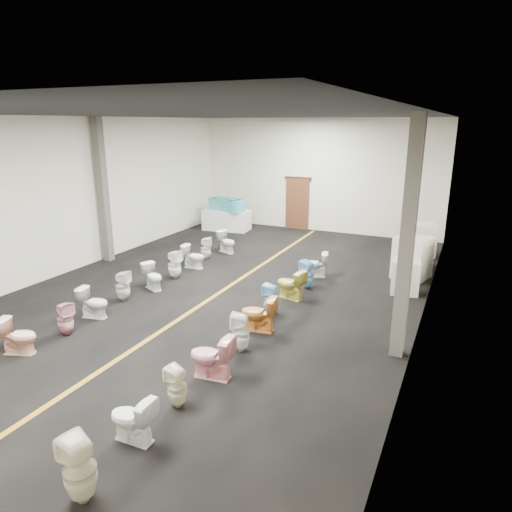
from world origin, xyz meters
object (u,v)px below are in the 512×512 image
object	(u,v)px
toilet_left_7	(174,264)
toilet_right_9	(315,264)
bathtub	(226,204)
appliance_crate_d	(422,240)
toilet_left_5	(123,286)
toilet_right_4	(241,332)
toilet_left_6	(153,276)
toilet_right_0	(80,470)
toilet_right_6	(271,299)
appliance_crate_a	(405,276)
toilet_left_2	(18,336)
toilet_right_2	(177,387)
toilet_left_9	(206,248)
appliance_crate_b	(412,258)
toilet_right_1	(132,419)
toilet_right_3	(212,357)
toilet_right_5	(259,314)
toilet_left_4	(94,303)
toilet_left_10	(227,242)
toilet_right_7	(291,284)
toilet_left_3	(65,318)
toilet_left_8	(194,257)
toilet_right_8	(307,275)
display_table	(227,220)
appliance_crate_c	(417,252)

from	to	relation	value
toilet_left_7	toilet_right_9	size ratio (longest dim) A/B	1.13
bathtub	appliance_crate_d	bearing A→B (deg)	11.50
toilet_left_5	toilet_right_4	world-z (taller)	toilet_right_4
toilet_left_6	toilet_right_4	distance (m)	4.26
toilet_right_0	toilet_right_6	world-z (taller)	toilet_right_0
appliance_crate_a	toilet_left_2	xyz separation A→B (m)	(-6.30, -6.62, -0.08)
appliance_crate_d	toilet_right_2	size ratio (longest dim) A/B	1.61
appliance_crate_d	toilet_left_9	world-z (taller)	appliance_crate_d
appliance_crate_b	toilet_right_1	world-z (taller)	appliance_crate_b
toilet_right_3	toilet_right_5	xyz separation A→B (m)	(-0.05, 2.06, -0.01)
toilet_left_5	toilet_left_4	bearing A→B (deg)	174.75
toilet_left_9	toilet_left_10	world-z (taller)	toilet_left_10
toilet_right_6	toilet_right_7	bearing A→B (deg)	173.49
toilet_left_9	appliance_crate_b	bearing A→B (deg)	-98.15
toilet_left_5	toilet_left_6	distance (m)	1.02
toilet_left_3	toilet_left_9	xyz separation A→B (m)	(-0.22, 6.02, 0.00)
bathtub	toilet_left_2	distance (m)	11.18
toilet_left_5	toilet_left_8	world-z (taller)	toilet_left_5
appliance_crate_b	toilet_right_8	bearing A→B (deg)	-139.08
toilet_left_9	toilet_right_5	size ratio (longest dim) A/B	0.95
toilet_right_5	toilet_left_8	bearing A→B (deg)	-138.50
toilet_left_8	toilet_right_0	world-z (taller)	toilet_right_0
bathtub	toilet_right_7	distance (m)	8.07
toilet_left_4	toilet_left_8	xyz separation A→B (m)	(0.05, 4.13, 0.01)
appliance_crate_a	toilet_right_4	xyz separation A→B (m)	(-2.45, -4.70, -0.05)
appliance_crate_a	toilet_right_8	bearing A→B (deg)	-161.59
display_table	toilet_left_8	bearing A→B (deg)	-72.46
toilet_right_3	toilet_left_3	bearing A→B (deg)	-98.06
toilet_left_7	toilet_right_7	distance (m)	3.58
toilet_left_6	toilet_right_4	size ratio (longest dim) A/B	0.89
display_table	toilet_left_3	world-z (taller)	display_table
appliance_crate_c	toilet_left_9	distance (m)	6.67
appliance_crate_c	toilet_left_5	distance (m)	8.79
toilet_left_5	toilet_right_1	distance (m)	5.52
toilet_left_6	toilet_right_7	bearing A→B (deg)	-51.08
toilet_right_2	toilet_right_6	size ratio (longest dim) A/B	0.92
toilet_right_6	appliance_crate_c	bearing A→B (deg)	150.09
toilet_left_2	toilet_right_7	xyz separation A→B (m)	(3.73, 4.93, 0.03)
toilet_left_10	toilet_right_4	bearing A→B (deg)	-126.81
toilet_left_3	toilet_right_3	bearing A→B (deg)	-77.43
toilet_left_9	toilet_right_9	world-z (taller)	toilet_left_9
toilet_left_6	toilet_right_0	xyz separation A→B (m)	(3.70, -6.19, 0.08)
toilet_left_8	toilet_right_1	bearing A→B (deg)	-157.25
toilet_left_7	toilet_right_7	size ratio (longest dim) A/B	1.07
toilet_left_8	toilet_left_5	bearing A→B (deg)	173.56
appliance_crate_b	toilet_left_2	size ratio (longest dim) A/B	1.68
toilet_left_5	toilet_right_9	size ratio (longest dim) A/B	1.06
toilet_right_5	toilet_right_7	world-z (taller)	toilet_right_5
toilet_left_6	toilet_right_5	xyz separation A→B (m)	(3.64, -1.12, 0.04)
display_table	toilet_right_3	world-z (taller)	display_table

